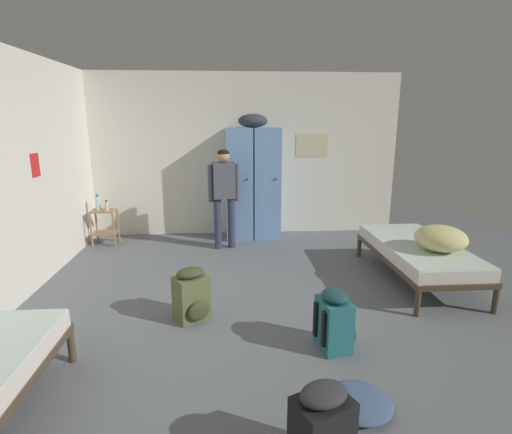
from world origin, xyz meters
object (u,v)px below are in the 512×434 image
Objects in this scene: locker_bank at (253,181)px; water_bottle at (98,203)px; bedding_heap at (441,238)px; backpack_black at (323,432)px; clothes_pile_denim at (358,402)px; backpack_teal at (335,321)px; backpack_olive at (192,296)px; shelf_unit at (105,224)px; person_traveler at (224,190)px; lotion_bottle at (107,206)px; bed_right at (417,251)px.

locker_bank is 8.18× the size of water_bottle.
bedding_heap reaches higher than backpack_black.
locker_bank is 4.32× the size of clothes_pile_denim.
locker_bank reaches higher than backpack_teal.
clothes_pile_denim is at bearing -46.92° from backpack_olive.
backpack_teal is at bearing 88.31° from clothes_pile_denim.
backpack_teal is at bearing -81.89° from locker_bank.
person_traveler is (1.94, -0.32, 0.59)m from shelf_unit.
water_bottle is 3.16m from backpack_olive.
lotion_bottle is at bearing -21.80° from water_bottle.
clothes_pile_denim is (2.82, -3.94, -0.60)m from lotion_bottle.
water_bottle is 0.17m from lotion_bottle.
lotion_bottle is 3.03m from backpack_olive.
person_traveler is 9.10× the size of lotion_bottle.
person_traveler reaches higher than lotion_bottle.
backpack_black reaches higher than bed_right.
water_bottle is at bearing 120.05° from backpack_black.
backpack_black is at bearing -128.06° from clothes_pile_denim.
backpack_teal is at bearing -47.29° from water_bottle.
locker_bank is 4.77m from backpack_black.
person_traveler is 6.11× the size of water_bottle.
person_traveler is 2.81× the size of backpack_olive.
lotion_bottle is (0.07, -0.04, 0.30)m from shelf_unit.
backpack_teal is (0.98, -2.90, -0.67)m from person_traveler.
bedding_heap is 1.10× the size of backpack_teal.
clothes_pile_denim is at bearing -75.36° from person_traveler.
locker_bank is at bearing 98.11° from backpack_teal.
backpack_olive is 1.15× the size of clothes_pile_denim.
person_traveler is at bearing 145.24° from bedding_heap.
water_bottle is (-4.42, 1.81, 0.30)m from bed_right.
backpack_olive is (-2.73, -0.82, -0.12)m from bed_right.
lotion_bottle is 5.07m from backpack_black.
bedding_heap is 1.10× the size of backpack_black.
bed_right is 3.45× the size of backpack_olive.
locker_bank is 3.76× the size of backpack_black.
water_bottle is at bearing 122.79° from backpack_olive.
bed_right is 3.45× the size of backpack_teal.
backpack_black is (2.51, -4.46, -0.09)m from shelf_unit.
bed_right is (1.93, -2.04, -0.59)m from locker_bank.
bed_right is 4.63m from lotion_bottle.
bedding_heap is at bearing -24.86° from lotion_bottle.
bedding_heap is 3.56× the size of lotion_bottle.
person_traveler is 4.23m from backpack_black.
shelf_unit is 4.35m from backpack_teal.
bed_right is 1.23× the size of person_traveler.
shelf_unit is at bearing 126.02° from clothes_pile_denim.
locker_bank is at bearing 5.90° from shelf_unit.
locker_bank is at bearing 91.14° from backpack_black.
clothes_pile_denim is at bearing -123.63° from bed_right.
person_traveler reaches higher than clothes_pile_denim.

